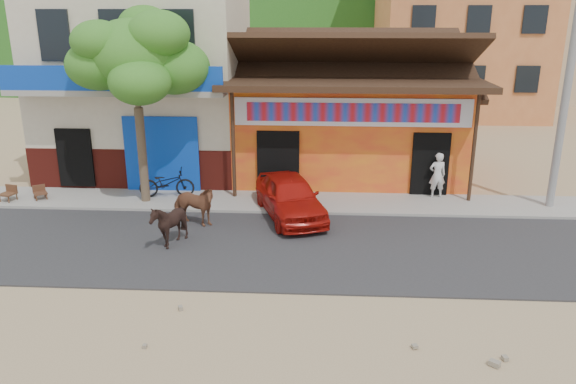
# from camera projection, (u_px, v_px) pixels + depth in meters

# --- Properties ---
(ground) EXTENTS (120.00, 120.00, 0.00)m
(ground) POSITION_uv_depth(u_px,v_px,m) (273.00, 294.00, 12.38)
(ground) COLOR #9E825B
(ground) RESTS_ON ground
(road) EXTENTS (60.00, 5.00, 0.04)m
(road) POSITION_uv_depth(u_px,v_px,m) (281.00, 248.00, 14.75)
(road) COLOR #28282B
(road) RESTS_ON ground
(sidewalk) EXTENTS (60.00, 2.00, 0.12)m
(sidewalk) POSITION_uv_depth(u_px,v_px,m) (289.00, 203.00, 18.06)
(sidewalk) COLOR gray
(sidewalk) RESTS_ON ground
(dance_club) EXTENTS (8.00, 6.00, 3.60)m
(dance_club) POSITION_uv_depth(u_px,v_px,m) (347.00, 126.00, 21.21)
(dance_club) COLOR orange
(dance_club) RESTS_ON ground
(cafe_building) EXTENTS (7.00, 6.00, 7.00)m
(cafe_building) POSITION_uv_depth(u_px,v_px,m) (149.00, 79.00, 21.09)
(cafe_building) COLOR beige
(cafe_building) RESTS_ON ground
(apartment_front) EXTENTS (9.00, 9.00, 12.00)m
(apartment_front) POSITION_uv_depth(u_px,v_px,m) (459.00, 9.00, 32.82)
(apartment_front) COLOR #CC723F
(apartment_front) RESTS_ON ground
(apartment_rear) EXTENTS (8.00, 8.00, 10.00)m
(apartment_rear) POSITION_uv_depth(u_px,v_px,m) (571.00, 25.00, 38.33)
(apartment_rear) COLOR tan
(apartment_rear) RESTS_ON ground
(tree) EXTENTS (3.00, 3.00, 6.00)m
(tree) POSITION_uv_depth(u_px,v_px,m) (138.00, 108.00, 17.17)
(tree) COLOR #2D721E
(tree) RESTS_ON sidewalk
(utility_pole) EXTENTS (0.24, 0.24, 8.00)m
(utility_pole) POSITION_uv_depth(u_px,v_px,m) (569.00, 77.00, 16.36)
(utility_pole) COLOR gray
(utility_pole) RESTS_ON sidewalk
(cow_tan) EXTENTS (1.55, 1.02, 1.21)m
(cow_tan) POSITION_uv_depth(u_px,v_px,m) (193.00, 206.00, 16.04)
(cow_tan) COLOR brown
(cow_tan) RESTS_ON road
(cow_dark) EXTENTS (1.42, 1.36, 1.23)m
(cow_dark) POSITION_uv_depth(u_px,v_px,m) (169.00, 224.00, 14.62)
(cow_dark) COLOR black
(cow_dark) RESTS_ON road
(red_car) EXTENTS (2.64, 4.04, 1.28)m
(red_car) POSITION_uv_depth(u_px,v_px,m) (290.00, 196.00, 16.72)
(red_car) COLOR #AD130C
(red_car) RESTS_ON road
(scooter) EXTENTS (1.85, 0.83, 0.94)m
(scooter) POSITION_uv_depth(u_px,v_px,m) (167.00, 183.00, 18.30)
(scooter) COLOR black
(scooter) RESTS_ON sidewalk
(pedestrian) EXTENTS (0.58, 0.42, 1.49)m
(pedestrian) POSITION_uv_depth(u_px,v_px,m) (437.00, 175.00, 18.21)
(pedestrian) COLOR silver
(pedestrian) RESTS_ON sidewalk
(cafe_chair_left) EXTENTS (0.53, 0.53, 0.93)m
(cafe_chair_left) POSITION_uv_depth(u_px,v_px,m) (7.00, 187.00, 17.91)
(cafe_chair_left) COLOR #50331A
(cafe_chair_left) RESTS_ON sidewalk
(cafe_chair_right) EXTENTS (0.54, 0.54, 0.84)m
(cafe_chair_right) POSITION_uv_depth(u_px,v_px,m) (39.00, 187.00, 18.08)
(cafe_chair_right) COLOR #452917
(cafe_chair_right) RESTS_ON sidewalk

